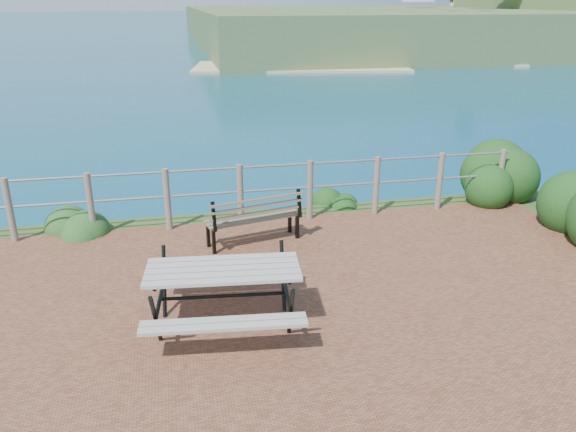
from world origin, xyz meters
name	(u,v)px	position (x,y,z in m)	size (l,w,h in m)	color
ground	(280,338)	(0.00, 0.00, 0.00)	(10.00, 7.00, 0.12)	brown
ocean	(167,10)	(0.00, 200.00, 0.00)	(1200.00, 1200.00, 0.00)	#146979
safety_railing	(240,192)	(0.00, 3.35, 0.57)	(9.40, 0.10, 1.00)	#6B5B4C
picnic_table	(224,290)	(-0.56, 0.36, 0.45)	(1.73, 1.45, 0.71)	#9C958C
park_bench	(253,210)	(0.09, 2.56, 0.54)	(1.48, 0.68, 0.81)	brown
shrub_right_edge	(489,200)	(4.62, 3.61, 0.00)	(1.26, 1.26, 1.79)	#123B14
shrub_lip_west	(76,231)	(-2.61, 3.61, 0.00)	(0.83, 0.83, 0.59)	#21531F
shrub_lip_east	(339,203)	(1.88, 4.04, 0.00)	(0.68, 0.68, 0.39)	#123B14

